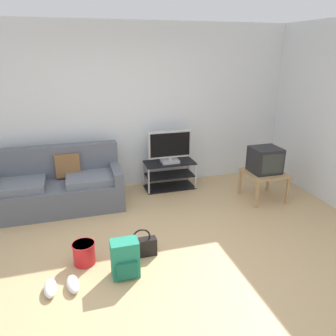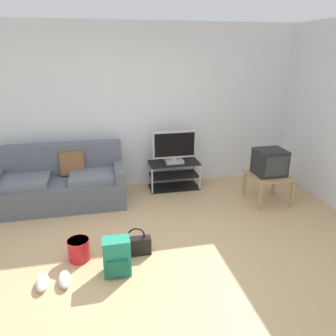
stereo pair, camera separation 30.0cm
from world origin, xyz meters
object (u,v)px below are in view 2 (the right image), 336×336
at_px(handbag, 136,245).
at_px(cleaning_bucket, 79,249).
at_px(side_table, 269,178).
at_px(backpack, 117,257).
at_px(tv_stand, 174,175).
at_px(sneakers_pair, 54,281).
at_px(couch, 61,183).
at_px(crt_tv, 270,162).
at_px(flat_tv, 174,147).

distance_m(handbag, cleaning_bucket, 0.65).
distance_m(side_table, backpack, 2.75).
bearing_deg(tv_stand, sneakers_pair, -128.99).
bearing_deg(side_table, tv_stand, 146.87).
bearing_deg(sneakers_pair, side_table, 23.41).
xyz_separation_m(couch, side_table, (3.14, -0.62, 0.06)).
bearing_deg(cleaning_bucket, tv_stand, 49.67).
bearing_deg(couch, side_table, -11.11).
xyz_separation_m(couch, crt_tv, (3.14, -0.60, 0.32)).
xyz_separation_m(flat_tv, side_table, (1.31, -0.83, -0.34)).
bearing_deg(crt_tv, cleaning_bucket, -161.26).
relative_size(couch, tv_stand, 2.24).
distance_m(couch, backpack, 2.03).
distance_m(handbag, sneakers_pair, 0.96).
bearing_deg(tv_stand, couch, -172.65).
xyz_separation_m(crt_tv, backpack, (-2.42, -1.30, -0.45)).
xyz_separation_m(crt_tv, sneakers_pair, (-3.07, -1.35, -0.61)).
bearing_deg(backpack, flat_tv, 73.63).
bearing_deg(flat_tv, handbag, -115.85).
distance_m(couch, sneakers_pair, 1.97).
xyz_separation_m(tv_stand, crt_tv, (1.31, -0.84, 0.42)).
xyz_separation_m(couch, sneakers_pair, (0.06, -1.95, -0.29)).
height_order(flat_tv, handbag, flat_tv).
bearing_deg(crt_tv, side_table, -90.00).
height_order(couch, sneakers_pair, couch).
height_order(tv_stand, handbag, tv_stand).
relative_size(tv_stand, cleaning_bucket, 3.36).
distance_m(couch, cleaning_bucket, 1.60).
xyz_separation_m(flat_tv, handbag, (-0.88, -1.81, -0.62)).
bearing_deg(handbag, tv_stand, 64.43).
relative_size(tv_stand, crt_tv, 1.96).
height_order(crt_tv, backpack, crt_tv).
xyz_separation_m(crt_tv, cleaning_bucket, (-2.83, -0.96, -0.52)).
distance_m(tv_stand, handbag, 2.04).
bearing_deg(tv_stand, handbag, -115.57).
distance_m(side_table, crt_tv, 0.26).
relative_size(tv_stand, handbag, 2.44).
relative_size(backpack, handbag, 1.18).
xyz_separation_m(tv_stand, sneakers_pair, (-1.77, -2.18, -0.19)).
height_order(couch, tv_stand, couch).
bearing_deg(flat_tv, sneakers_pair, -129.28).
bearing_deg(cleaning_bucket, couch, 101.11).
relative_size(side_table, sneakers_pair, 1.63).
bearing_deg(backpack, handbag, 62.71).
distance_m(flat_tv, side_table, 1.59).
bearing_deg(crt_tv, couch, 169.18).
distance_m(flat_tv, sneakers_pair, 2.88).
bearing_deg(handbag, cleaning_bucket, 176.65).
distance_m(side_table, sneakers_pair, 3.37).
height_order(handbag, sneakers_pair, handbag).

